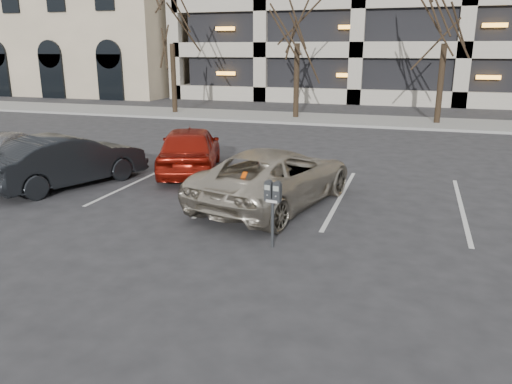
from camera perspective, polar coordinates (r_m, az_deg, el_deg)
The scene contains 9 objects.
ground at distance 10.69m, azimuth 0.35°, elevation -3.31°, with size 140.00×140.00×0.00m, color #28282B.
sidewalk at distance 26.04m, azimuth 11.05°, elevation 8.04°, with size 80.00×4.00×0.12m, color gray.
stall_lines at distance 13.20m, azimuth -2.46°, elevation 0.48°, with size 16.90×5.20×0.00m.
office_building at distance 50.42m, azimuth -21.58°, elevation 19.46°, with size 26.00×16.20×15.00m.
parking_meter at distance 9.00m, azimuth 1.92°, elevation -0.64°, with size 0.33×0.17×1.25m.
suv_silver at distance 11.67m, azimuth 2.17°, elevation 1.77°, with size 3.31×5.21×1.34m.
car_red at distance 14.86m, azimuth -7.58°, elevation 4.90°, with size 1.67×4.16×1.42m, color #9B190E.
car_dark at distance 14.21m, azimuth -20.71°, elevation 3.40°, with size 1.46×4.19×1.38m, color black.
car_silver at distance 16.06m, azimuth -26.76°, elevation 3.93°, with size 1.83×4.49×1.30m, color #929398.
Camera 1 is at (3.01, -9.63, 3.54)m, focal length 35.00 mm.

